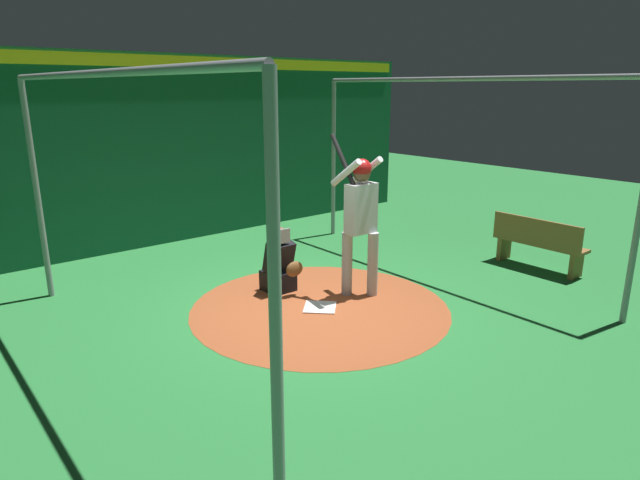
% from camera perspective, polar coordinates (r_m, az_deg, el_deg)
% --- Properties ---
extents(ground_plane, '(27.61, 27.61, 0.00)m').
position_cam_1_polar(ground_plane, '(7.37, -0.00, -7.12)').
color(ground_plane, '#287A38').
extents(dirt_circle, '(3.46, 3.46, 0.01)m').
position_cam_1_polar(dirt_circle, '(7.37, -0.00, -7.10)').
color(dirt_circle, '#9E4C28').
rests_on(dirt_circle, ground).
extents(home_plate, '(0.59, 0.59, 0.01)m').
position_cam_1_polar(home_plate, '(7.37, -0.00, -7.04)').
color(home_plate, white).
rests_on(home_plate, dirt_circle).
extents(batter, '(0.68, 0.49, 2.25)m').
position_cam_1_polar(batter, '(7.50, 4.23, 2.88)').
color(batter, '#B3B3B7').
rests_on(batter, ground).
extents(catcher, '(0.58, 0.40, 0.97)m').
position_cam_1_polar(catcher, '(7.85, -4.22, -2.75)').
color(catcher, black).
rests_on(catcher, ground).
extents(back_wall, '(0.22, 11.61, 3.45)m').
position_cam_1_polar(back_wall, '(10.60, -15.48, 9.08)').
color(back_wall, '#145133').
rests_on(back_wall, ground).
extents(cage_frame, '(5.66, 5.39, 3.02)m').
position_cam_1_polar(cage_frame, '(6.83, -0.00, 9.42)').
color(cage_frame, gray).
rests_on(cage_frame, ground).
extents(bench, '(1.49, 0.36, 0.85)m').
position_cam_1_polar(bench, '(9.46, 21.87, -0.29)').
color(bench, olive).
rests_on(bench, ground).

